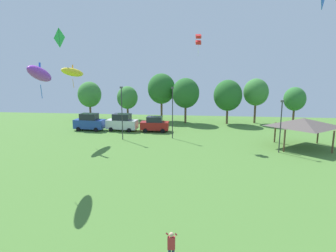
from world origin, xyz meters
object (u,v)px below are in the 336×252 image
object	(u,v)px
kite_flying_0	(40,74)
light_post_1	(281,123)
light_post_0	(173,110)
parked_car_second_from_left	(122,122)
treeline_tree_2	(161,89)
treeline_tree_3	(186,93)
person_standing_near_foreground	(171,246)
kite_flying_3	(73,72)
treeline_tree_1	(127,98)
treeline_tree_0	(90,94)
kite_flying_5	(198,40)
parked_car_third_from_left	(155,124)
treeline_tree_5	(256,92)
treeline_tree_6	(295,99)
parked_car_leftmost	(89,122)
light_post_3	(122,110)
treeline_tree_4	(228,95)
kite_flying_2	(59,38)
park_pavilion	(303,122)

from	to	relation	value
kite_flying_0	light_post_1	distance (m)	25.15
light_post_0	parked_car_second_from_left	bearing A→B (deg)	152.86
treeline_tree_2	treeline_tree_3	size ratio (longest dim) A/B	1.09
treeline_tree_3	parked_car_second_from_left	bearing A→B (deg)	-140.26
person_standing_near_foreground	parked_car_second_from_left	world-z (taller)	parked_car_second_from_left
kite_flying_3	treeline_tree_1	bearing A→B (deg)	81.07
parked_car_second_from_left	treeline_tree_0	world-z (taller)	treeline_tree_0
kite_flying_5	parked_car_third_from_left	bearing A→B (deg)	144.42
treeline_tree_5	treeline_tree_6	world-z (taller)	treeline_tree_5
person_standing_near_foreground	parked_car_second_from_left	bearing A→B (deg)	109.90
kite_flying_5	kite_flying_0	bearing A→B (deg)	-126.71
parked_car_third_from_left	light_post_1	xyz separation A→B (m)	(15.87, -9.66, 2.25)
treeline_tree_2	kite_flying_0	bearing A→B (deg)	-100.29
parked_car_leftmost	light_post_3	size ratio (longest dim) A/B	0.66
person_standing_near_foreground	treeline_tree_1	world-z (taller)	treeline_tree_1
light_post_0	treeline_tree_0	distance (m)	22.31
kite_flying_0	treeline_tree_4	bearing A→B (deg)	59.12
kite_flying_5	parked_car_third_from_left	size ratio (longest dim) A/B	0.65
kite_flying_2	light_post_1	distance (m)	28.90
parked_car_leftmost	treeline_tree_0	distance (m)	11.61
kite_flying_2	treeline_tree_2	world-z (taller)	kite_flying_2
treeline_tree_1	treeline_tree_5	world-z (taller)	treeline_tree_5
treeline_tree_0	treeline_tree_1	size ratio (longest dim) A/B	1.13
light_post_0	light_post_3	bearing A→B (deg)	-167.63
kite_flying_5	light_post_1	bearing A→B (deg)	-28.25
treeline_tree_4	treeline_tree_5	world-z (taller)	treeline_tree_5
parked_car_leftmost	light_post_0	distance (m)	14.07
person_standing_near_foreground	treeline_tree_6	size ratio (longest dim) A/B	0.29
light_post_3	kite_flying_0	bearing A→B (deg)	-98.71
treeline_tree_0	light_post_1	bearing A→B (deg)	-33.73
parked_car_leftmost	treeline_tree_5	distance (m)	28.24
parked_car_third_from_left	light_post_3	size ratio (longest dim) A/B	0.60
parked_car_third_from_left	treeline_tree_0	bearing A→B (deg)	142.56
kite_flying_0	treeline_tree_3	distance (m)	30.75
person_standing_near_foreground	treeline_tree_5	world-z (taller)	treeline_tree_5
parked_car_third_from_left	treeline_tree_2	size ratio (longest dim) A/B	0.50
kite_flying_0	treeline_tree_1	size ratio (longest dim) A/B	0.76
treeline_tree_3	treeline_tree_5	size ratio (longest dim) A/B	1.01
parked_car_third_from_left	light_post_3	distance (m)	7.14
treeline_tree_3	parked_car_leftmost	bearing A→B (deg)	-150.85
treeline_tree_1	treeline_tree_2	bearing A→B (deg)	-4.31
kite_flying_5	parked_car_third_from_left	distance (m)	14.23
treeline_tree_1	park_pavilion	bearing A→B (deg)	-33.75
kite_flying_2	treeline_tree_0	xyz separation A→B (m)	(-2.85, 16.64, -8.66)
light_post_3	kite_flying_5	bearing A→B (deg)	5.67
parked_car_leftmost	treeline_tree_1	bearing A→B (deg)	75.88
person_standing_near_foreground	light_post_0	world-z (taller)	light_post_0
kite_flying_2	treeline_tree_5	bearing A→B (deg)	29.43
parked_car_leftmost	person_standing_near_foreground	bearing A→B (deg)	-58.55
kite_flying_0	kite_flying_5	distance (m)	20.89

